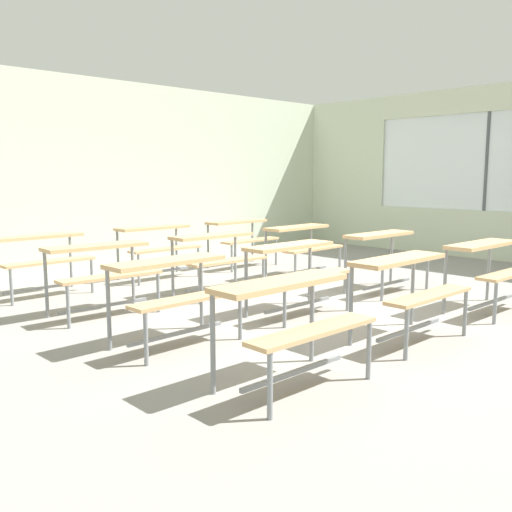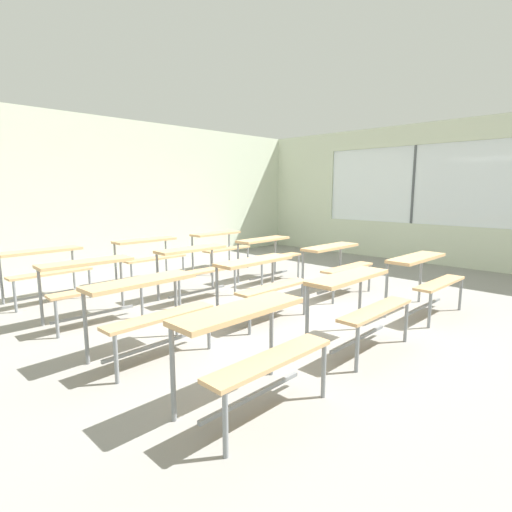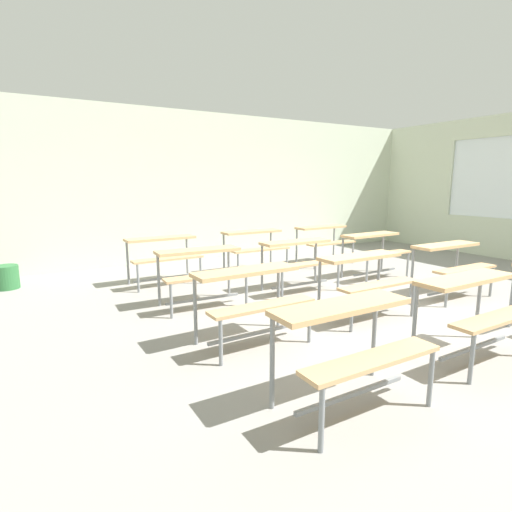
{
  "view_description": "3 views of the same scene",
  "coord_description": "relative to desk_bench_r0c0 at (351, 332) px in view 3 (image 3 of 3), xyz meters",
  "views": [
    {
      "loc": [
        -4.64,
        -3.93,
        1.47
      ],
      "look_at": [
        -0.29,
        0.72,
        0.55
      ],
      "focal_mm": 39.26,
      "sensor_mm": 36.0,
      "label": 1
    },
    {
      "loc": [
        -3.8,
        -3.3,
        1.6
      ],
      "look_at": [
        0.4,
        0.85,
        0.61
      ],
      "focal_mm": 28.0,
      "sensor_mm": 36.0,
      "label": 2
    },
    {
      "loc": [
        -3.8,
        -3.3,
        1.6
      ],
      "look_at": [
        -1.27,
        1.03,
        0.67
      ],
      "focal_mm": 28.0,
      "sensor_mm": 36.0,
      "label": 3
    }
  ],
  "objects": [
    {
      "name": "desk_bench_r0c0",
      "position": [
        0.0,
        0.0,
        0.0
      ],
      "size": [
        1.1,
        0.59,
        0.74
      ],
      "rotation": [
        0.0,
        0.0,
        -0.0
      ],
      "color": "tan",
      "rests_on": "ground"
    },
    {
      "name": "desk_bench_r0c1",
      "position": [
        1.56,
        0.05,
        0.0
      ],
      "size": [
        1.1,
        0.6,
        0.74
      ],
      "rotation": [
        0.0,
        0.0,
        0.01
      ],
      "color": "tan",
      "rests_on": "ground"
    },
    {
      "name": "desk_bench_r3c2",
      "position": [
        3.2,
        4.13,
        0.0
      ],
      "size": [
        1.12,
        0.64,
        0.74
      ],
      "rotation": [
        0.0,
        0.0,
        0.04
      ],
      "color": "tan",
      "rests_on": "ground"
    },
    {
      "name": "desk_bench_r1c0",
      "position": [
        -0.03,
        1.36,
        0.0
      ],
      "size": [
        1.12,
        0.62,
        0.74
      ],
      "rotation": [
        0.0,
        0.0,
        0.03
      ],
      "color": "tan",
      "rests_on": "ground"
    },
    {
      "name": "wall_back",
      "position": [
        1.88,
        5.84,
        0.94
      ],
      "size": [
        10.0,
        0.12,
        3.0
      ],
      "primitive_type": "cube",
      "color": "beige",
      "rests_on": "ground"
    },
    {
      "name": "trash_bin",
      "position": [
        -2.23,
        5.07,
        -0.38
      ],
      "size": [
        0.36,
        0.36,
        0.36
      ],
      "primitive_type": "cylinder",
      "color": "#2D6B38",
      "rests_on": "ground"
    },
    {
      "name": "desk_bench_r2c2",
      "position": [
        3.17,
        2.78,
        0.0
      ],
      "size": [
        1.12,
        0.63,
        0.74
      ],
      "rotation": [
        0.0,
        0.0,
        0.04
      ],
      "color": "tan",
      "rests_on": "ground"
    },
    {
      "name": "desk_bench_r3c0",
      "position": [
        -0.06,
        4.15,
        0.0
      ],
      "size": [
        1.12,
        0.62,
        0.74
      ],
      "rotation": [
        0.0,
        0.0,
        0.03
      ],
      "color": "tan",
      "rests_on": "ground"
    },
    {
      "name": "ground",
      "position": [
        1.88,
        1.34,
        -0.59
      ],
      "size": [
        10.0,
        9.0,
        0.05
      ],
      "primitive_type": "cube",
      "color": "gray"
    },
    {
      "name": "desk_bench_r2c1",
      "position": [
        1.57,
        2.74,
        0.0
      ],
      "size": [
        1.11,
        0.61,
        0.74
      ],
      "rotation": [
        0.0,
        0.0,
        -0.01
      ],
      "color": "tan",
      "rests_on": "ground"
    },
    {
      "name": "desk_bench_r2c0",
      "position": [
        0.02,
        2.76,
        0.0
      ],
      "size": [
        1.12,
        0.63,
        0.74
      ],
      "rotation": [
        0.0,
        0.0,
        -0.04
      ],
      "color": "tan",
      "rests_on": "ground"
    },
    {
      "name": "desk_bench_r3c1",
      "position": [
        1.64,
        4.18,
        0.0
      ],
      "size": [
        1.1,
        0.59,
        0.74
      ],
      "rotation": [
        0.0,
        0.0,
        -0.0
      ],
      "color": "tan",
      "rests_on": "ground"
    },
    {
      "name": "desk_bench_r1c2",
      "position": [
        3.23,
        1.4,
        0.0
      ],
      "size": [
        1.1,
        0.6,
        0.74
      ],
      "rotation": [
        0.0,
        0.0,
        -0.01
      ],
      "color": "tan",
      "rests_on": "ground"
    },
    {
      "name": "desk_bench_r1c1",
      "position": [
        1.55,
        1.38,
        0.0
      ],
      "size": [
        1.11,
        0.6,
        0.74
      ],
      "rotation": [
        0.0,
        0.0,
        0.01
      ],
      "color": "tan",
      "rests_on": "ground"
    }
  ]
}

